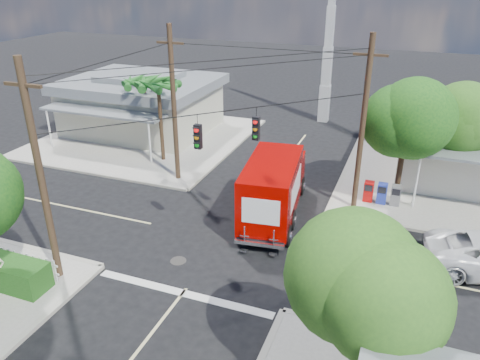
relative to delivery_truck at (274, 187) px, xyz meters
The scene contains 15 objects.
ground 3.67m from the delivery_truck, 116.55° to the right, with size 120.00×120.00×0.00m, color black.
sidewalk_ne 12.43m from the delivery_truck, 40.18° to the left, with size 14.12×14.12×0.14m.
sidewalk_nw 14.77m from the delivery_truck, 147.20° to the left, with size 14.12×14.12×0.14m.
road_markings 4.92m from the delivery_truck, 108.38° to the right, with size 32.00×32.00×0.01m.
building_nw 16.51m from the delivery_truck, 144.68° to the left, with size 10.80×10.20×4.30m.
radio_tower 17.56m from the delivery_truck, 93.22° to the left, with size 0.80×0.80×17.00m.
tree_ne_front 7.57m from the delivery_truck, 33.69° to the left, with size 4.21×4.14×6.66m.
tree_ne_back 10.60m from the delivery_truck, 35.85° to the left, with size 3.77×3.66×5.82m.
tree_se 11.83m from the delivery_truck, 61.39° to the right, with size 3.67×3.54×5.62m.
palm_nw_front 10.62m from the delivery_truck, 152.96° to the left, with size 3.01×3.08×5.59m.
palm_nw_back 12.89m from the delivery_truck, 151.01° to the left, with size 3.01×3.08×5.19m.
utility_poles 4.48m from the delivery_truck, 156.53° to the right, with size 12.00×10.68×9.00m.
picket_fence 12.63m from the delivery_truck, 137.37° to the right, with size 5.94×0.06×1.00m.
vending_boxes 6.09m from the delivery_truck, 33.02° to the left, with size 1.90×0.50×1.10m.
delivery_truck is the anchor object (origin of this frame).
Camera 1 is at (7.40, -17.37, 11.68)m, focal length 35.00 mm.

